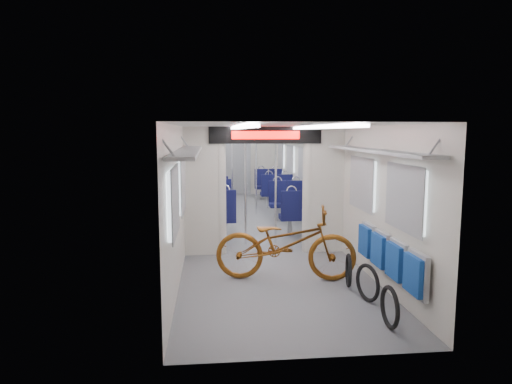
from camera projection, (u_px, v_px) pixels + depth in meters
carriage at (255, 164)px, 9.94m from camera, size 12.00×12.02×2.31m
bicycle at (286, 243)px, 6.81m from camera, size 2.19×1.09×1.10m
flip_bench at (388, 255)px, 6.04m from camera, size 0.12×2.11×0.52m
bike_hoop_a at (390, 309)px, 5.14m from camera, size 0.05×0.49×0.49m
bike_hoop_b at (367, 285)px, 5.95m from camera, size 0.18×0.50×0.50m
bike_hoop_c at (348, 272)px, 6.52m from camera, size 0.14×0.48×0.48m
seat_bay_near_left at (213, 205)px, 10.35m from camera, size 0.95×2.25×1.15m
seat_bay_near_right at (294, 204)px, 10.54m from camera, size 0.91×2.07×1.10m
seat_bay_far_left at (212, 188)px, 13.70m from camera, size 0.90×2.02×1.08m
seat_bay_far_right at (272, 186)px, 14.15m from camera, size 0.91×2.08×1.10m
stanchion_near_left at (245, 186)px, 8.88m from camera, size 0.05×0.05×2.30m
stanchion_near_right at (276, 186)px, 8.98m from camera, size 0.04×0.04×2.30m
stanchion_far_left at (232, 173)px, 11.73m from camera, size 0.05×0.05×2.30m
stanchion_far_right at (256, 172)px, 12.16m from camera, size 0.04×0.04×2.30m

